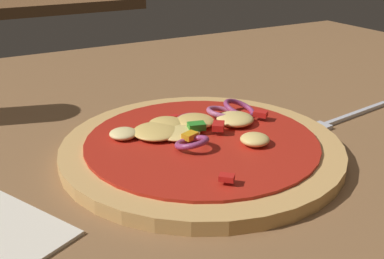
# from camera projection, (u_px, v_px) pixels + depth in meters

# --- Properties ---
(dining_table) EXTENTS (1.33, 1.10, 0.04)m
(dining_table) POSITION_uv_depth(u_px,v_px,m) (237.00, 171.00, 0.48)
(dining_table) COLOR brown
(dining_table) RESTS_ON ground
(pizza) EXTENTS (0.29, 0.29, 0.03)m
(pizza) POSITION_uv_depth(u_px,v_px,m) (201.00, 145.00, 0.48)
(pizza) COLOR tan
(pizza) RESTS_ON dining_table
(fork) EXTENTS (0.17, 0.04, 0.01)m
(fork) POSITION_uv_depth(u_px,v_px,m) (341.00, 119.00, 0.56)
(fork) COLOR silver
(fork) RESTS_ON dining_table
(background_table) EXTENTS (0.66, 0.52, 0.04)m
(background_table) POSITION_uv_depth(u_px,v_px,m) (34.00, 1.00, 1.70)
(background_table) COLOR brown
(background_table) RESTS_ON ground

